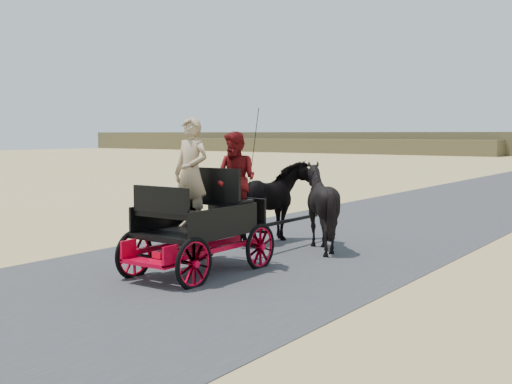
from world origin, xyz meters
The scene contains 8 objects.
ground centered at (0.00, 0.00, 0.00)m, with size 140.00×140.00×0.00m, color tan.
road centered at (0.00, 0.00, 0.01)m, with size 6.00×140.00×0.01m, color #38383A.
ridge_near centered at (-30.00, 58.00, 0.80)m, with size 40.00×4.00×1.60m, color brown.
carriage centered at (-0.09, 0.61, 0.36)m, with size 1.30×2.40×0.72m, color black, non-canonical shape.
horse_left centered at (-0.64, 3.61, 0.85)m, with size 0.91×2.01×1.70m, color black.
horse_right centered at (0.46, 3.61, 0.85)m, with size 1.37×1.54×1.70m, color black.
driver_man centered at (-0.29, 0.66, 1.62)m, with size 0.66×0.43×1.80m, color tan.
passenger_woman centered at (0.21, 1.21, 1.51)m, with size 0.77×0.60×1.58m, color #660C0F.
Camera 1 is at (6.61, -7.26, 2.27)m, focal length 45.00 mm.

